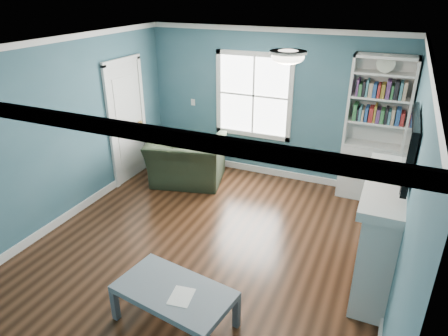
% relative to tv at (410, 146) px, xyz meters
% --- Properties ---
extents(floor, '(5.00, 5.00, 0.00)m').
position_rel_tv_xyz_m(floor, '(-2.20, -0.20, -1.72)').
color(floor, black).
rests_on(floor, ground).
extents(room_walls, '(5.00, 5.00, 5.00)m').
position_rel_tv_xyz_m(room_walls, '(-2.20, -0.20, -0.14)').
color(room_walls, '#2D5765').
rests_on(room_walls, ground).
extents(trim, '(4.50, 5.00, 2.60)m').
position_rel_tv_xyz_m(trim, '(-2.20, -0.20, -0.49)').
color(trim, white).
rests_on(trim, ground).
extents(window, '(1.40, 0.06, 1.50)m').
position_rel_tv_xyz_m(window, '(-2.50, 2.29, -0.27)').
color(window, white).
rests_on(window, room_walls).
extents(bookshelf, '(0.90, 0.35, 2.31)m').
position_rel_tv_xyz_m(bookshelf, '(-0.43, 2.10, -0.80)').
color(bookshelf, silver).
rests_on(bookshelf, ground).
extents(fireplace, '(0.44, 1.58, 1.30)m').
position_rel_tv_xyz_m(fireplace, '(-0.12, 0.00, -1.09)').
color(fireplace, black).
rests_on(fireplace, ground).
extents(tv, '(0.06, 1.10, 0.65)m').
position_rel_tv_xyz_m(tv, '(0.00, 0.00, 0.00)').
color(tv, black).
rests_on(tv, fireplace).
extents(door, '(0.12, 0.98, 2.17)m').
position_rel_tv_xyz_m(door, '(-4.42, 1.20, -0.65)').
color(door, silver).
rests_on(door, ground).
extents(ceiling_fixture, '(0.38, 0.38, 0.15)m').
position_rel_tv_xyz_m(ceiling_fixture, '(-1.30, -0.10, 0.82)').
color(ceiling_fixture, white).
rests_on(ceiling_fixture, room_walls).
extents(light_switch, '(0.08, 0.01, 0.12)m').
position_rel_tv_xyz_m(light_switch, '(-3.70, 2.28, -0.52)').
color(light_switch, white).
rests_on(light_switch, room_walls).
extents(recliner, '(1.41, 1.10, 1.09)m').
position_rel_tv_xyz_m(recliner, '(-3.38, 1.40, -1.18)').
color(recliner, black).
rests_on(recliner, ground).
extents(coffee_table, '(1.27, 0.82, 0.43)m').
position_rel_tv_xyz_m(coffee_table, '(-1.93, -1.53, -1.35)').
color(coffee_table, '#4C525B').
rests_on(coffee_table, ground).
extents(paper_sheet, '(0.25, 0.30, 0.00)m').
position_rel_tv_xyz_m(paper_sheet, '(-1.81, -1.59, -1.29)').
color(paper_sheet, white).
rests_on(paper_sheet, coffee_table).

